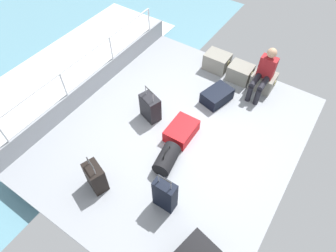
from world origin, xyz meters
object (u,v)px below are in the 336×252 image
passenger_seated (264,72)px  suitcase_3 (217,96)px  cargo_crate_1 (240,73)px  cargo_crate_0 (217,61)px  suitcase_2 (181,131)px  suitcase_1 (165,195)px  duffel_bag (167,159)px  cargo_crate_2 (263,81)px  suitcase_5 (96,177)px  suitcase_0 (150,107)px

passenger_seated → suitcase_3: passenger_seated is taller
cargo_crate_1 → suitcase_3: cargo_crate_1 is taller
cargo_crate_0 → suitcase_3: (0.51, -0.95, -0.07)m
suitcase_2 → passenger_seated: bearing=68.6°
suitcase_1 → suitcase_2: 1.48m
passenger_seated → duffel_bag: passenger_seated is taller
suitcase_1 → duffel_bag: suitcase_1 is taller
cargo_crate_1 → cargo_crate_2: size_ratio=1.04×
cargo_crate_0 → suitcase_2: (0.38, -2.18, -0.07)m
suitcase_2 → duffel_bag: duffel_bag is taller
cargo_crate_0 → cargo_crate_2: bearing=-0.8°
suitcase_1 → cargo_crate_1: bearing=95.0°
suitcase_2 → suitcase_3: size_ratio=0.91×
suitcase_1 → suitcase_5: bearing=-162.9°
suitcase_1 → duffel_bag: bearing=122.1°
cargo_crate_2 → passenger_seated: size_ratio=0.49×
cargo_crate_1 → duffel_bag: duffel_bag is taller
suitcase_0 → suitcase_5: suitcase_0 is taller
cargo_crate_0 → passenger_seated: bearing=-9.6°
suitcase_3 → suitcase_5: suitcase_5 is taller
duffel_bag → passenger_seated: bearing=76.5°
suitcase_1 → suitcase_2: suitcase_1 is taller
suitcase_3 → passenger_seated: bearing=49.3°
cargo_crate_0 → suitcase_0: size_ratio=0.77×
cargo_crate_2 → cargo_crate_0: bearing=179.2°
suitcase_1 → suitcase_3: bearing=99.2°
cargo_crate_1 → suitcase_2: (-0.24, -2.13, -0.06)m
cargo_crate_1 → suitcase_1: bearing=-85.0°
cargo_crate_0 → cargo_crate_2: 1.16m
suitcase_3 → suitcase_5: (-0.73, -2.95, 0.14)m
cargo_crate_1 → cargo_crate_2: cargo_crate_1 is taller
suitcase_1 → cargo_crate_0: bearing=104.7°
suitcase_3 → duffel_bag: (0.00, -1.93, 0.03)m
passenger_seated → duffel_bag: bearing=-103.5°
cargo_crate_1 → suitcase_5: suitcase_5 is taller
suitcase_2 → cargo_crate_1: bearing=83.7°
cargo_crate_2 → duffel_bag: bearing=-102.7°
suitcase_5 → cargo_crate_0: bearing=86.7°
cargo_crate_0 → suitcase_3: cargo_crate_0 is taller
cargo_crate_2 → suitcase_2: cargo_crate_2 is taller
cargo_crate_1 → cargo_crate_2: (0.54, 0.04, -0.01)m
suitcase_0 → suitcase_1: suitcase_1 is taller
duffel_bag → cargo_crate_2: bearing=77.3°
suitcase_2 → suitcase_5: (-0.61, -1.72, 0.15)m
passenger_seated → suitcase_0: bearing=-128.9°
suitcase_0 → suitcase_1: (1.32, -1.42, 0.06)m
cargo_crate_0 → cargo_crate_1: 0.62m
passenger_seated → suitcase_0: 2.49m
cargo_crate_1 → suitcase_3: size_ratio=0.75×
cargo_crate_0 → passenger_seated: size_ratio=0.55×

